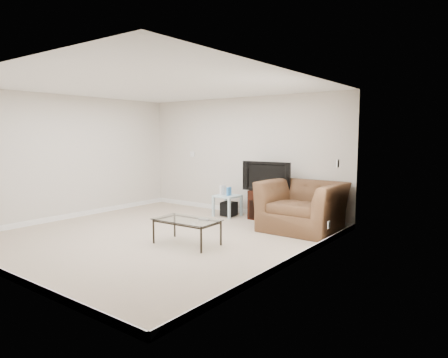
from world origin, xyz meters
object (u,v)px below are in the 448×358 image
Objects in this scene: tv_stand at (269,205)px; coffee_table at (187,232)px; television at (268,176)px; recliner at (302,198)px; subwoofer at (229,209)px; side_table at (227,206)px.

tv_stand is 0.70× the size of coffee_table.
recliner is at bearing -29.25° from television.
subwoofer is (-0.84, -0.18, -0.73)m from television.
tv_stand is at bearing 88.01° from coffee_table.
subwoofer is 1.86m from recliner.
coffee_table is at bearing -70.59° from subwoofer.
coffee_table is (-0.08, -2.33, -0.69)m from television.
side_table is 2.27m from coffee_table.
television is 0.70× the size of recliner.
subwoofer is at bearing -172.89° from television.
coffee_table is at bearing -97.18° from television.
tv_stand reaches higher than coffee_table.
recliner reaches higher than television.
subwoofer is 0.21× the size of recliner.
tv_stand is 0.74× the size of television.
television is 3.37× the size of subwoofer.
side_table is 1.64× the size of subwoofer.
tv_stand reaches higher than side_table.
subwoofer is (-0.84, -0.21, -0.14)m from tv_stand.
side_table is 1.87m from recliner.
recliner is (1.82, -0.23, 0.37)m from side_table.
television is 0.94× the size of coffee_table.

